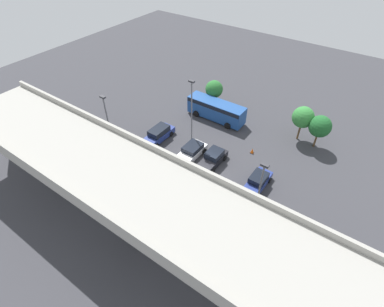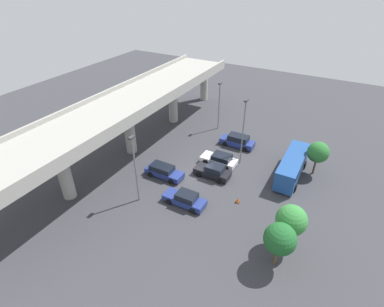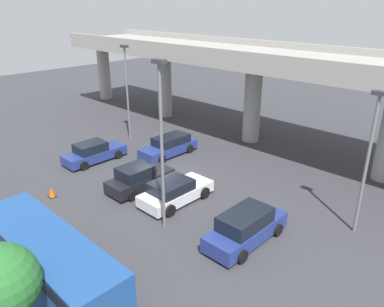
# 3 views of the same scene
# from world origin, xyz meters

# --- Properties ---
(ground_plane) EXTENTS (92.98, 92.98, 0.00)m
(ground_plane) POSITION_xyz_m (0.00, 0.00, 0.00)
(ground_plane) COLOR #38383D
(highway_overpass) EXTENTS (44.80, 7.81, 7.94)m
(highway_overpass) POSITION_xyz_m (0.00, 10.56, 6.35)
(highway_overpass) COLOR #9E9B93
(highway_overpass) RESTS_ON ground_plane
(parked_car_0) EXTENTS (1.98, 4.69, 1.50)m
(parked_car_0) POSITION_xyz_m (-5.74, -1.26, 0.69)
(parked_car_0) COLOR navy
(parked_car_0) RESTS_ON ground_plane
(parked_car_1) EXTENTS (1.99, 4.75, 1.49)m
(parked_car_1) POSITION_xyz_m (-2.64, 3.53, 0.72)
(parked_car_1) COLOR navy
(parked_car_1) RESTS_ON ground_plane
(parked_car_2) EXTENTS (2.04, 4.38, 1.63)m
(parked_car_2) POSITION_xyz_m (0.22, -1.72, 0.74)
(parked_car_2) COLOR black
(parked_car_2) RESTS_ON ground_plane
(parked_car_3) EXTENTS (2.20, 4.62, 1.46)m
(parked_car_3) POSITION_xyz_m (3.05, -1.29, 0.70)
(parked_car_3) COLOR silver
(parked_car_3) RESTS_ON ground_plane
(parked_car_4) EXTENTS (2.02, 4.83, 1.69)m
(parked_car_4) POSITION_xyz_m (8.45, -1.59, 0.80)
(parked_car_4) COLOR navy
(parked_car_4) RESTS_ON ground_plane
(shuttle_bus) EXTENTS (8.37, 2.57, 2.70)m
(shuttle_bus) POSITION_xyz_m (4.91, -9.95, 1.62)
(shuttle_bus) COLOR #1E478C
(shuttle_bus) RESTS_ON ground_plane
(lamp_post_near_aisle) EXTENTS (0.70, 0.35, 7.93)m
(lamp_post_near_aisle) POSITION_xyz_m (-7.59, 3.50, 4.65)
(lamp_post_near_aisle) COLOR slate
(lamp_post_near_aisle) RESTS_ON ground_plane
(lamp_post_mid_lot) EXTENTS (0.70, 0.35, 7.40)m
(lamp_post_mid_lot) POSITION_xyz_m (12.01, 3.08, 4.38)
(lamp_post_mid_lot) COLOR slate
(lamp_post_mid_lot) RESTS_ON ground_plane
(lamp_post_by_overpass) EXTENTS (0.70, 0.35, 8.74)m
(lamp_post_by_overpass) POSITION_xyz_m (4.57, -3.52, 5.07)
(lamp_post_by_overpass) COLOR slate
(lamp_post_by_overpass) RESTS_ON ground_plane
(tree_front_left) EXTENTS (2.71, 2.71, 4.43)m
(tree_front_left) POSITION_xyz_m (-8.58, -11.86, 3.06)
(tree_front_left) COLOR brown
(tree_front_left) RESTS_ON ground_plane
(tree_front_centre) EXTENTS (2.72, 2.72, 4.71)m
(tree_front_centre) POSITION_xyz_m (-6.30, -12.18, 3.33)
(tree_front_centre) COLOR brown
(tree_front_centre) RESTS_ON ground_plane
(tree_front_far_right) EXTENTS (2.53, 2.53, 4.34)m
(tree_front_far_right) POSITION_xyz_m (6.79, -12.27, 3.06)
(tree_front_far_right) COLOR brown
(tree_front_far_right) RESTS_ON ground_plane
(traffic_cone) EXTENTS (0.44, 0.44, 0.70)m
(traffic_cone) POSITION_xyz_m (-2.77, -6.12, 0.33)
(traffic_cone) COLOR black
(traffic_cone) RESTS_ON ground_plane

